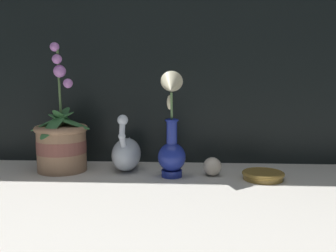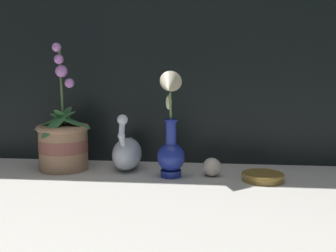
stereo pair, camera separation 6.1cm
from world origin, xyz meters
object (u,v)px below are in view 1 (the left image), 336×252
object	(u,v)px
glass_sphere	(212,166)
amber_dish	(263,175)
blue_vase	(172,137)
swan_figurine	(126,153)
orchid_potted_plant	(61,142)

from	to	relation	value
glass_sphere	amber_dish	xyz separation A→B (m)	(0.15, -0.04, -0.02)
glass_sphere	amber_dish	distance (m)	0.16
blue_vase	glass_sphere	world-z (taller)	blue_vase
swan_figurine	glass_sphere	size ratio (longest dim) A/B	3.29
blue_vase	amber_dish	world-z (taller)	blue_vase
orchid_potted_plant	amber_dish	distance (m)	0.65
swan_figurine	glass_sphere	bearing A→B (deg)	-10.90
blue_vase	glass_sphere	distance (m)	0.16
orchid_potted_plant	swan_figurine	xyz separation A→B (m)	(0.21, 0.02, -0.04)
orchid_potted_plant	amber_dish	world-z (taller)	orchid_potted_plant
swan_figurine	orchid_potted_plant	bearing A→B (deg)	-175.09
blue_vase	glass_sphere	xyz separation A→B (m)	(0.13, 0.03, -0.10)
blue_vase	amber_dish	size ratio (longest dim) A/B	2.57
blue_vase	amber_dish	distance (m)	0.30
glass_sphere	amber_dish	world-z (taller)	glass_sphere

